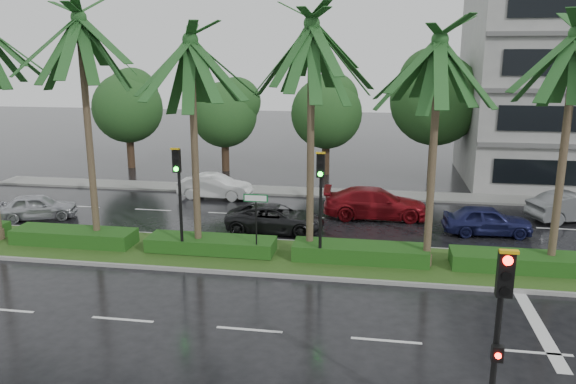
% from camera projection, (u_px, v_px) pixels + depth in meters
% --- Properties ---
extents(ground, '(120.00, 120.00, 0.00)m').
position_uv_depth(ground, '(279.00, 268.00, 21.39)').
color(ground, black).
rests_on(ground, ground).
extents(far_sidewalk, '(40.00, 2.00, 0.12)m').
position_uv_depth(far_sidewalk, '(316.00, 192.00, 32.87)').
color(far_sidewalk, slate).
rests_on(far_sidewalk, ground).
extents(median, '(36.00, 4.00, 0.15)m').
position_uv_depth(median, '(284.00, 257.00, 22.33)').
color(median, gray).
rests_on(median, ground).
extents(hedge, '(35.20, 1.40, 0.60)m').
position_uv_depth(hedge, '(284.00, 248.00, 22.24)').
color(hedge, '#133F12').
rests_on(hedge, median).
extents(lane_markings, '(34.00, 13.06, 0.01)m').
position_uv_depth(lane_markings, '(359.00, 277.00, 20.50)').
color(lane_markings, silver).
rests_on(lane_markings, ground).
extents(palm_row, '(26.30, 4.20, 9.96)m').
position_uv_depth(palm_row, '(250.00, 47.00, 20.61)').
color(palm_row, '#413326').
rests_on(palm_row, median).
extents(signal_near, '(0.34, 0.45, 4.36)m').
position_uv_depth(signal_near, '(497.00, 343.00, 10.84)').
color(signal_near, black).
rests_on(signal_near, near_sidewalk).
extents(signal_median_left, '(0.34, 0.42, 4.36)m').
position_uv_depth(signal_median_left, '(179.00, 186.00, 21.60)').
color(signal_median_left, black).
rests_on(signal_median_left, median).
extents(signal_median_right, '(0.34, 0.42, 4.36)m').
position_uv_depth(signal_median_right, '(321.00, 192.00, 20.72)').
color(signal_median_right, black).
rests_on(signal_median_right, median).
extents(street_sign, '(0.95, 0.09, 2.60)m').
position_uv_depth(street_sign, '(256.00, 210.00, 21.50)').
color(street_sign, black).
rests_on(street_sign, median).
extents(bg_trees, '(33.09, 5.81, 8.39)m').
position_uv_depth(bg_trees, '(355.00, 103.00, 36.79)').
color(bg_trees, '#322417').
rests_on(bg_trees, ground).
extents(car_silver, '(2.78, 4.00, 1.26)m').
position_uv_depth(car_silver, '(37.00, 207.00, 27.62)').
color(car_silver, '#B1B2BA').
rests_on(car_silver, ground).
extents(car_white, '(1.58, 4.17, 1.36)m').
position_uv_depth(car_white, '(215.00, 186.00, 31.66)').
color(car_white, white).
rests_on(car_white, ground).
extents(car_darkgrey, '(2.18, 4.55, 1.25)m').
position_uv_depth(car_darkgrey, '(275.00, 218.00, 25.65)').
color(car_darkgrey, black).
rests_on(car_darkgrey, ground).
extents(car_red, '(2.37, 5.26, 1.50)m').
position_uv_depth(car_red, '(376.00, 203.00, 27.84)').
color(car_red, maroon).
rests_on(car_red, ground).
extents(car_blue, '(1.80, 3.97, 1.32)m').
position_uv_depth(car_blue, '(487.00, 220.00, 25.25)').
color(car_blue, '#191C4C').
rests_on(car_blue, ground).
extents(car_grey, '(2.97, 4.59, 1.43)m').
position_uv_depth(car_grey, '(573.00, 207.00, 27.28)').
color(car_grey, slate).
rests_on(car_grey, ground).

